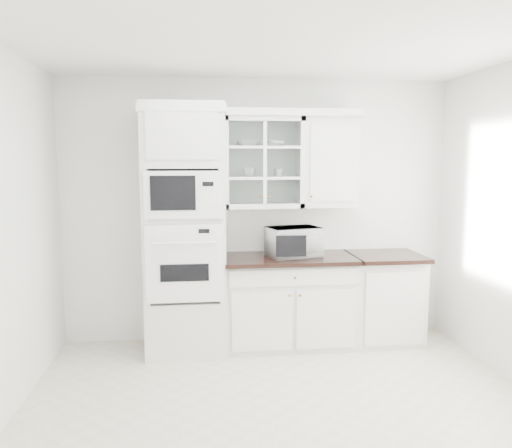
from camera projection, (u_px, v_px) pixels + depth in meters
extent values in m
cube|color=beige|center=(286.00, 417.00, 3.66)|extent=(4.00, 3.50, 0.01)
cube|color=white|center=(258.00, 211.00, 5.20)|extent=(4.00, 0.02, 2.70)
cube|color=white|center=(289.00, 37.00, 3.32)|extent=(4.00, 3.50, 0.02)
cube|color=silver|center=(185.00, 230.00, 4.83)|extent=(0.76, 0.65, 2.40)
cube|color=white|center=(185.00, 264.00, 4.53)|extent=(0.70, 0.03, 0.72)
cube|color=black|center=(185.00, 273.00, 4.52)|extent=(0.44, 0.01, 0.16)
cube|color=white|center=(183.00, 195.00, 4.45)|extent=(0.70, 0.03, 0.43)
cube|color=black|center=(173.00, 193.00, 4.42)|extent=(0.40, 0.01, 0.31)
cube|color=silver|center=(289.00, 302.00, 5.07)|extent=(1.30, 0.60, 0.88)
cube|color=black|center=(290.00, 259.00, 4.97)|extent=(1.32, 0.67, 0.04)
cube|color=silver|center=(383.00, 299.00, 5.18)|extent=(0.70, 0.60, 0.88)
cube|color=black|center=(386.00, 256.00, 5.09)|extent=(0.72, 0.67, 0.04)
cube|color=silver|center=(263.00, 163.00, 4.99)|extent=(0.80, 0.33, 0.90)
cube|color=silver|center=(263.00, 178.00, 5.01)|extent=(0.74, 0.29, 0.02)
cube|color=silver|center=(263.00, 148.00, 4.97)|extent=(0.74, 0.29, 0.02)
cube|color=silver|center=(329.00, 163.00, 5.07)|extent=(0.55, 0.33, 0.90)
cube|color=white|center=(253.00, 113.00, 4.89)|extent=(2.14, 0.38, 0.07)
imported|color=white|center=(293.00, 241.00, 4.99)|extent=(0.59, 0.53, 0.29)
imported|color=white|center=(249.00, 144.00, 4.95)|extent=(0.25, 0.25, 0.06)
imported|color=white|center=(276.00, 144.00, 4.99)|extent=(0.23, 0.23, 0.06)
imported|color=white|center=(249.00, 172.00, 5.00)|extent=(0.12, 0.12, 0.09)
imported|color=white|center=(278.00, 173.00, 5.03)|extent=(0.11, 0.11, 0.08)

